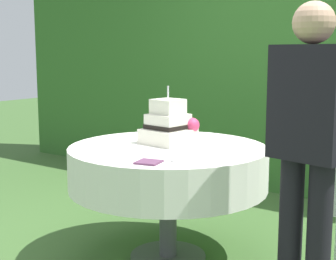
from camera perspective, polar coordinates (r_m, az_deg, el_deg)
The scene contains 9 objects.
ground_plane at distance 3.45m, azimuth 0.00°, elevation -14.37°, with size 20.00×20.00×0.00m, color #3D602D.
foliage_hedge at distance 5.07m, azimuth 14.33°, elevation 7.30°, with size 7.00×0.56×2.49m, color #336628.
cake_table at distance 3.25m, azimuth 0.00°, elevation -4.24°, with size 1.29×1.29×0.76m.
wedding_cake at distance 3.31m, azimuth 0.14°, elevation 0.46°, with size 0.34×0.32×0.39m.
serving_plate_near at distance 3.00m, azimuth 8.60°, elevation -2.71°, with size 0.12×0.12×0.01m, color white.
serving_plate_far at distance 3.66m, azimuth 4.32°, elevation -0.52°, with size 0.15×0.15×0.01m, color white.
serving_plate_left at distance 2.80m, azimuth 1.83°, elevation -3.46°, with size 0.14×0.14×0.01m, color white.
napkin_stack at distance 2.75m, azimuth -2.23°, elevation -3.70°, with size 0.13×0.13×0.01m, color #603856.
standing_person at distance 2.49m, azimuth 15.79°, elevation -1.48°, with size 0.39×0.27×1.60m.
Camera 1 is at (1.84, -2.58, 1.37)m, focal length 53.21 mm.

